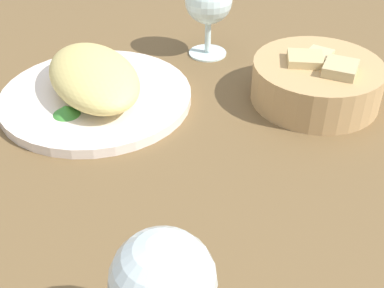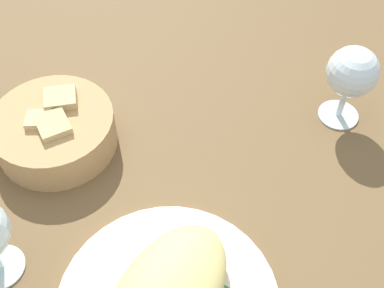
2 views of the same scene
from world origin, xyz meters
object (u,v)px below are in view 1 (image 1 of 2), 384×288
object	(u,v)px
wine_glass_far	(209,3)
plate	(96,97)
wine_glass_near	(163,286)
bread_basket	(317,81)

from	to	relation	value
wine_glass_far	plate	bearing A→B (deg)	-88.13
plate	wine_glass_far	bearing A→B (deg)	91.87
plate	wine_glass_far	distance (cm)	23.65
plate	wine_glass_far	size ratio (longest dim) A/B	2.08
plate	wine_glass_far	xyz separation A→B (cm)	(-0.72, 22.22, 8.05)
plate	wine_glass_near	xyz separation A→B (cm)	(37.42, -17.06, 8.30)
plate	bread_basket	size ratio (longest dim) A/B	1.50
wine_glass_far	wine_glass_near	bearing A→B (deg)	-45.84
bread_basket	wine_glass_near	world-z (taller)	wine_glass_near
wine_glass_near	plate	bearing A→B (deg)	155.49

